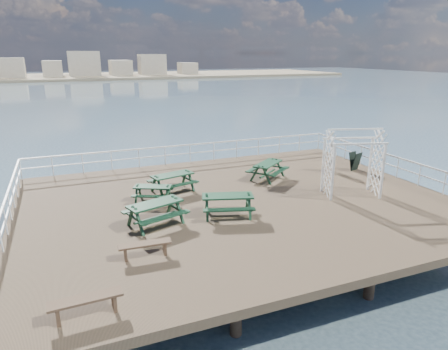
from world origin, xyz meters
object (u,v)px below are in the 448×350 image
picnic_table_a (173,179)px  picnic_table_b (153,190)px  picnic_table_c (268,167)px  flat_bench_far (86,302)px  trellis_arbor (352,166)px  person (333,157)px  flat_bench_near (145,246)px  picnic_table_d (155,209)px  picnic_table_e (228,201)px

picnic_table_a → picnic_table_b: bearing=-154.6°
picnic_table_c → flat_bench_far: bearing=-175.4°
picnic_table_b → trellis_arbor: trellis_arbor is taller
picnic_table_c → person: size_ratio=1.55×
person → picnic_table_c: bearing=150.9°
trellis_arbor → flat_bench_near: bearing=-150.4°
picnic_table_c → trellis_arbor: bearing=-93.4°
picnic_table_d → flat_bench_far: bearing=-137.8°
picnic_table_a → picnic_table_d: size_ratio=0.93×
picnic_table_e → picnic_table_d: bearing=-166.8°
picnic_table_d → picnic_table_e: picnic_table_d is taller
picnic_table_c → picnic_table_d: picnic_table_d is taller
picnic_table_a → person: bearing=-13.9°
picnic_table_a → person: 8.79m
picnic_table_b → trellis_arbor: bearing=9.1°
flat_bench_near → person: size_ratio=1.03×
picnic_table_c → flat_bench_far: 12.35m
trellis_arbor → picnic_table_c: bearing=139.9°
picnic_table_e → trellis_arbor: bearing=18.7°
picnic_table_c → trellis_arbor: size_ratio=0.83×
flat_bench_near → trellis_arbor: size_ratio=0.54×
picnic_table_a → flat_bench_far: (-4.31, -8.09, -0.22)m
picnic_table_a → picnic_table_e: (1.24, -3.59, 0.01)m
flat_bench_far → person: person is taller
picnic_table_a → picnic_table_e: size_ratio=0.95×
picnic_table_c → flat_bench_near: bearing=-178.8°
picnic_table_b → picnic_table_c: bearing=35.0°
flat_bench_far → picnic_table_a: bearing=59.2°
picnic_table_e → flat_bench_near: bearing=-132.9°
picnic_table_e → trellis_arbor: 6.07m
flat_bench_near → flat_bench_far: 3.06m
picnic_table_d → picnic_table_b: bearing=62.5°
picnic_table_a → trellis_arbor: 8.07m
picnic_table_d → flat_bench_far: size_ratio=1.37×
flat_bench_far → person: 15.37m
flat_bench_near → trellis_arbor: bearing=16.4°
person → picnic_table_e: bearing=177.9°
flat_bench_far → trellis_arbor: bearing=19.2°
picnic_table_a → flat_bench_near: picnic_table_a is taller
picnic_table_c → picnic_table_a: bearing=144.0°
picnic_table_b → picnic_table_c: 6.15m
picnic_table_b → picnic_table_d: bearing=-74.3°
picnic_table_b → picnic_table_d: 2.53m
picnic_table_e → trellis_arbor: size_ratio=0.78×
picnic_table_c → person: (3.83, -0.13, 0.20)m
picnic_table_a → picnic_table_e: 3.80m
picnic_table_d → person: size_ratio=1.50×
picnic_table_b → flat_bench_far: size_ratio=1.12×
picnic_table_a → picnic_table_c: picnic_table_c is taller
picnic_table_d → trellis_arbor: 8.85m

